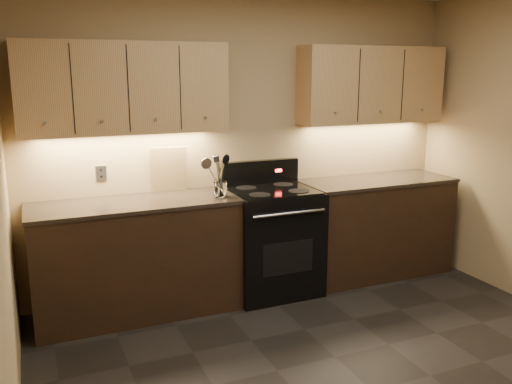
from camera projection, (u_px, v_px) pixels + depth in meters
wall_back at (249, 143)px, 4.85m from camera, size 4.00×0.04×2.60m
counter_left at (137, 258)px, 4.34m from camera, size 1.62×0.62×0.93m
counter_right at (374, 226)px, 5.21m from camera, size 1.46×0.62×0.93m
stove at (271, 239)px, 4.77m from camera, size 0.76×0.68×1.14m
upper_cab_left at (125, 88)px, 4.18m from camera, size 1.60×0.30×0.70m
upper_cab_right at (372, 85)px, 5.05m from camera, size 1.44×0.30×0.70m
outlet_plate at (101, 173)px, 4.38m from camera, size 0.08×0.01×0.12m
utensil_crock at (220, 189)px, 4.39m from camera, size 0.12×0.12×0.14m
cutting_board at (169, 169)px, 4.56m from camera, size 0.31×0.12×0.38m
wooden_spoon at (218, 178)px, 4.34m from camera, size 0.13×0.11×0.30m
black_spoon at (220, 173)px, 4.39m from camera, size 0.08×0.17×0.35m
black_turner at (221, 175)px, 4.34m from camera, size 0.12×0.16×0.35m
steel_spatula at (222, 173)px, 4.38m from camera, size 0.16×0.15×0.37m
steel_skimmer at (224, 175)px, 4.35m from camera, size 0.25×0.12×0.34m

